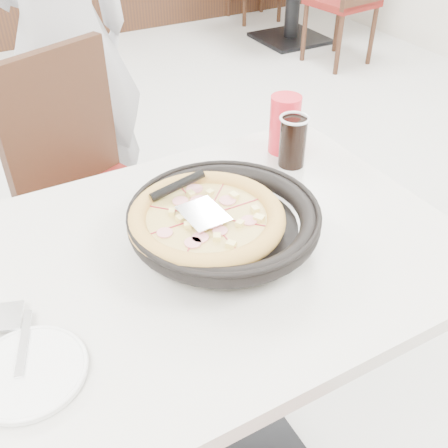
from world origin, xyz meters
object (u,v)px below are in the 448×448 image
main_table (190,367)px  pizza (207,224)px  side_plate (29,372)px  cola_glass (293,143)px  chair_far (107,204)px  pizza_pan (224,227)px  red_cup (285,124)px  diner_person (60,38)px

main_table → pizza: (0.06, 0.00, 0.44)m
main_table → side_plate: 0.54m
cola_glass → pizza: bearing=-151.0°
chair_far → side_plate: chair_far is taller
chair_far → pizza_pan: 0.73m
main_table → cola_glass: (0.41, 0.20, 0.44)m
pizza_pan → cola_glass: size_ratio=2.43×
main_table → red_cup: 0.69m
chair_far → diner_person: size_ratio=0.55×
pizza_pan → side_plate: size_ratio=1.66×
main_table → side_plate: bearing=-156.5°
main_table → diner_person: bearing=86.3°
pizza_pan → pizza: pizza is taller
red_cup → diner_person: 0.99m
chair_far → pizza: 0.73m
pizza → diner_person: bearing=89.1°
side_plate → cola_glass: (0.77, 0.35, 0.06)m
chair_far → pizza: (0.04, -0.65, 0.34)m
side_plate → red_cup: red_cup is taller
pizza → red_cup: size_ratio=1.81×
pizza_pan → side_plate: 0.48m
main_table → pizza: size_ratio=4.15×
main_table → red_cup: red_cup is taller
side_plate → cola_glass: cola_glass is taller
pizza → side_plate: pizza is taller
cola_glass → diner_person: size_ratio=0.08×
chair_far → pizza: chair_far is taller
chair_far → side_plate: size_ratio=5.00×
main_table → chair_far: (0.02, 0.65, 0.10)m
main_table → pizza: pizza is taller
pizza_pan → main_table: bearing=178.2°
chair_far → side_plate: 0.93m
pizza_pan → pizza: size_ratio=1.09×
side_plate → diner_person: (0.43, 1.34, 0.10)m
diner_person → side_plate: bearing=59.2°
pizza → red_cup: bearing=35.6°
pizza → side_plate: (-0.41, -0.16, -0.05)m
pizza_pan → red_cup: red_cup is taller
main_table → diner_person: 1.29m
cola_glass → red_cup: red_cup is taller
cola_glass → diner_person: diner_person is taller
pizza_pan → pizza: 0.04m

